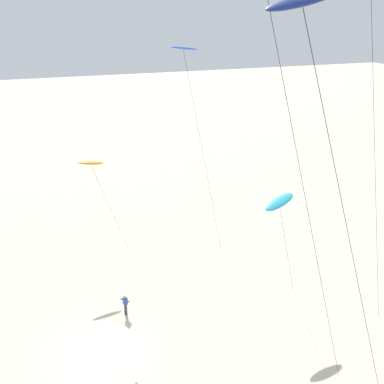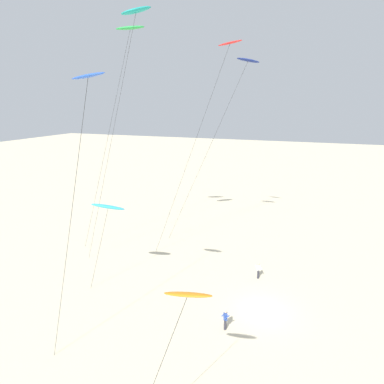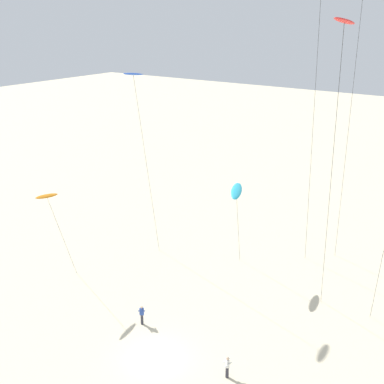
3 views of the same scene
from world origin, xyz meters
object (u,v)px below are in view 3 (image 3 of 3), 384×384
at_px(kite_red, 344,31).
at_px(kite_flyer_middle, 227,366).
at_px(kite_flyer_nearest, 142,314).
at_px(kite_blue, 134,79).
at_px(kite_cyan, 236,191).
at_px(kite_orange, 47,197).

distance_m(kite_red, kite_flyer_middle, 22.06).
bearing_deg(kite_flyer_nearest, kite_blue, 130.65).
bearing_deg(kite_flyer_nearest, kite_cyan, 80.93).
relative_size(kite_cyan, kite_blue, 0.47).
distance_m(kite_cyan, kite_flyer_nearest, 13.55).
bearing_deg(kite_orange, kite_flyer_nearest, 3.05).
xyz_separation_m(kite_orange, kite_cyan, (11.23, 11.79, -0.68)).
relative_size(kite_red, kite_flyer_nearest, 13.72).
bearing_deg(kite_orange, kite_cyan, 46.39).
bearing_deg(kite_blue, kite_orange, -117.42).
bearing_deg(kite_cyan, kite_flyer_nearest, -99.07).
distance_m(kite_flyer_nearest, kite_flyer_middle, 8.60).
distance_m(kite_orange, kite_flyer_nearest, 12.35).
bearing_deg(kite_red, kite_flyer_middle, -129.14).
bearing_deg(kite_blue, kite_red, -9.67).
bearing_deg(kite_orange, kite_blue, 62.58).
relative_size(kite_flyer_nearest, kite_flyer_middle, 1.00).
xyz_separation_m(kite_blue, kite_flyer_middle, (14.23, -7.84, -17.05)).
height_order(kite_cyan, kite_blue, kite_blue).
distance_m(kite_cyan, kite_flyer_middle, 15.92).
xyz_separation_m(kite_flyer_nearest, kite_flyer_middle, (8.52, -1.18, 0.00)).
distance_m(kite_orange, kite_cyan, 16.29).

